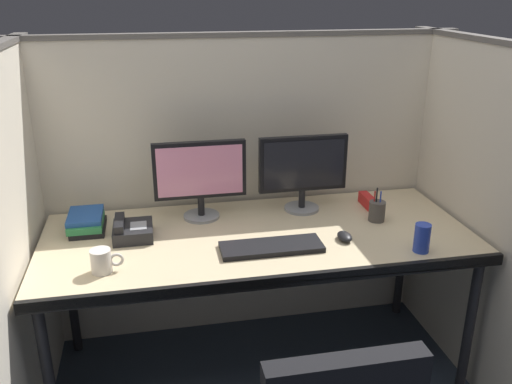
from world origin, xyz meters
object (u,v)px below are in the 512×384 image
at_px(keyboard_main, 271,247).
at_px(book_stack, 87,222).
at_px(red_stapler, 368,201).
at_px(monitor_right, 303,168).
at_px(computer_mouse, 345,236).
at_px(coffee_mug, 102,261).
at_px(monitor_left, 200,175).
at_px(soda_can, 422,238).
at_px(desk, 259,245).
at_px(desk_phone, 132,230).
at_px(pen_cup, 377,211).

xyz_separation_m(keyboard_main, book_stack, (-0.78, 0.35, 0.03)).
height_order(keyboard_main, red_stapler, red_stapler).
height_order(monitor_right, computer_mouse, monitor_right).
bearing_deg(coffee_mug, monitor_left, 46.48).
bearing_deg(soda_can, book_stack, 160.36).
distance_m(desk, coffee_mug, 0.70).
bearing_deg(computer_mouse, coffee_mug, -175.22).
distance_m(monitor_left, soda_can, 1.02).
xyz_separation_m(keyboard_main, soda_can, (0.61, -0.14, 0.05)).
distance_m(soda_can, desk_phone, 1.24).
height_order(desk, monitor_left, monitor_left).
distance_m(computer_mouse, book_stack, 1.16).
xyz_separation_m(soda_can, desk_phone, (-1.18, 0.37, -0.03)).
height_order(monitor_right, desk_phone, monitor_right).
relative_size(keyboard_main, coffee_mug, 3.41).
relative_size(keyboard_main, pen_cup, 2.63).
distance_m(monitor_right, coffee_mug, 1.04).
relative_size(monitor_left, pen_cup, 2.63).
height_order(monitor_left, book_stack, monitor_left).
relative_size(computer_mouse, pen_cup, 0.59).
distance_m(desk, pen_cup, 0.58).
relative_size(desk, computer_mouse, 19.79).
height_order(desk, monitor_right, monitor_right).
height_order(monitor_left, soda_can, monitor_left).
bearing_deg(book_stack, desk_phone, -30.85).
bearing_deg(monitor_right, soda_can, -55.51).
xyz_separation_m(monitor_right, soda_can, (0.37, -0.53, -0.15)).
relative_size(computer_mouse, book_stack, 0.42).
relative_size(pen_cup, book_stack, 0.72).
relative_size(computer_mouse, coffee_mug, 0.76).
distance_m(pen_cup, coffee_mug, 1.26).
bearing_deg(soda_can, computer_mouse, 148.96).
bearing_deg(keyboard_main, coffee_mug, -174.93).
xyz_separation_m(desk, red_stapler, (0.60, 0.22, 0.08)).
bearing_deg(computer_mouse, desk, 160.59).
height_order(desk, keyboard_main, keyboard_main).
distance_m(desk, keyboard_main, 0.16).
height_order(soda_can, coffee_mug, soda_can).
bearing_deg(monitor_left, soda_can, -31.72).
height_order(pen_cup, desk_phone, pen_cup).
relative_size(pen_cup, desk_phone, 0.86).
distance_m(monitor_left, monitor_right, 0.50).
distance_m(computer_mouse, red_stapler, 0.42).
relative_size(red_stapler, desk_phone, 0.79).
bearing_deg(computer_mouse, keyboard_main, -175.83).
bearing_deg(desk_phone, soda_can, -17.54).
bearing_deg(monitor_right, monitor_left, 179.97).
distance_m(monitor_right, computer_mouse, 0.43).
relative_size(monitor_left, book_stack, 1.89).
bearing_deg(soda_can, desk, 155.24).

